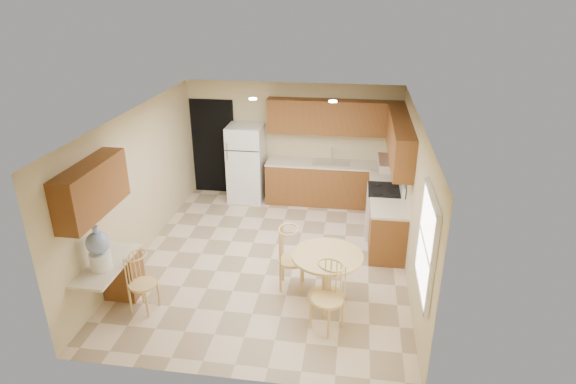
# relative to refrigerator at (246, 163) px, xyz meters

# --- Properties ---
(floor) EXTENTS (5.50, 5.50, 0.00)m
(floor) POSITION_rel_refrigerator_xyz_m (0.95, -2.40, -0.83)
(floor) COLOR beige
(floor) RESTS_ON ground
(ceiling) EXTENTS (4.50, 5.50, 0.02)m
(ceiling) POSITION_rel_refrigerator_xyz_m (0.95, -2.40, 1.67)
(ceiling) COLOR white
(ceiling) RESTS_ON wall_back
(wall_back) EXTENTS (4.50, 0.02, 2.50)m
(wall_back) POSITION_rel_refrigerator_xyz_m (0.95, 0.35, 0.42)
(wall_back) COLOR #C8B487
(wall_back) RESTS_ON floor
(wall_front) EXTENTS (4.50, 0.02, 2.50)m
(wall_front) POSITION_rel_refrigerator_xyz_m (0.95, -5.15, 0.42)
(wall_front) COLOR #C8B487
(wall_front) RESTS_ON floor
(wall_left) EXTENTS (0.02, 5.50, 2.50)m
(wall_left) POSITION_rel_refrigerator_xyz_m (-1.30, -2.40, 0.42)
(wall_left) COLOR #C8B487
(wall_left) RESTS_ON floor
(wall_right) EXTENTS (0.02, 5.50, 2.50)m
(wall_right) POSITION_rel_refrigerator_xyz_m (3.20, -2.40, 0.42)
(wall_right) COLOR #C8B487
(wall_right) RESTS_ON floor
(doorway) EXTENTS (0.90, 0.02, 2.10)m
(doorway) POSITION_rel_refrigerator_xyz_m (-0.80, 0.34, 0.22)
(doorway) COLOR black
(doorway) RESTS_ON floor
(base_cab_back) EXTENTS (2.75, 0.60, 0.87)m
(base_cab_back) POSITION_rel_refrigerator_xyz_m (1.83, 0.05, -0.39)
(base_cab_back) COLOR brown
(base_cab_back) RESTS_ON floor
(counter_back) EXTENTS (2.75, 0.63, 0.04)m
(counter_back) POSITION_rel_refrigerator_xyz_m (1.83, 0.05, 0.06)
(counter_back) COLOR beige
(counter_back) RESTS_ON base_cab_back
(base_cab_right_a) EXTENTS (0.60, 0.59, 0.87)m
(base_cab_right_a) POSITION_rel_refrigerator_xyz_m (2.90, -0.54, -0.39)
(base_cab_right_a) COLOR brown
(base_cab_right_a) RESTS_ON floor
(counter_right_a) EXTENTS (0.63, 0.59, 0.04)m
(counter_right_a) POSITION_rel_refrigerator_xyz_m (2.90, -0.54, 0.06)
(counter_right_a) COLOR beige
(counter_right_a) RESTS_ON base_cab_right_a
(base_cab_right_b) EXTENTS (0.60, 0.80, 0.87)m
(base_cab_right_b) POSITION_rel_refrigerator_xyz_m (2.90, -2.00, -0.39)
(base_cab_right_b) COLOR brown
(base_cab_right_b) RESTS_ON floor
(counter_right_b) EXTENTS (0.63, 0.80, 0.04)m
(counter_right_b) POSITION_rel_refrigerator_xyz_m (2.90, -2.00, 0.06)
(counter_right_b) COLOR beige
(counter_right_b) RESTS_ON base_cab_right_b
(upper_cab_back) EXTENTS (2.75, 0.33, 0.70)m
(upper_cab_back) POSITION_rel_refrigerator_xyz_m (1.83, 0.19, 1.02)
(upper_cab_back) COLOR brown
(upper_cab_back) RESTS_ON wall_back
(upper_cab_right) EXTENTS (0.33, 2.42, 0.70)m
(upper_cab_right) POSITION_rel_refrigerator_xyz_m (3.04, -1.19, 1.02)
(upper_cab_right) COLOR brown
(upper_cab_right) RESTS_ON wall_right
(upper_cab_left) EXTENTS (0.33, 1.40, 0.70)m
(upper_cab_left) POSITION_rel_refrigerator_xyz_m (-1.13, -4.00, 1.02)
(upper_cab_left) COLOR brown
(upper_cab_left) RESTS_ON wall_left
(sink) EXTENTS (0.78, 0.44, 0.01)m
(sink) POSITION_rel_refrigerator_xyz_m (1.80, 0.05, 0.09)
(sink) COLOR silver
(sink) RESTS_ON counter_back
(range_hood) EXTENTS (0.50, 0.76, 0.14)m
(range_hood) POSITION_rel_refrigerator_xyz_m (2.95, -1.22, 0.59)
(range_hood) COLOR silver
(range_hood) RESTS_ON upper_cab_right
(desk_pedestal) EXTENTS (0.48, 0.42, 0.72)m
(desk_pedestal) POSITION_rel_refrigerator_xyz_m (-1.05, -3.72, -0.47)
(desk_pedestal) COLOR brown
(desk_pedestal) RESTS_ON floor
(desk_top) EXTENTS (0.50, 1.20, 0.04)m
(desk_top) POSITION_rel_refrigerator_xyz_m (-1.05, -4.10, -0.08)
(desk_top) COLOR beige
(desk_top) RESTS_ON desk_pedestal
(window) EXTENTS (0.06, 1.12, 1.30)m
(window) POSITION_rel_refrigerator_xyz_m (3.18, -4.25, 0.67)
(window) COLOR white
(window) RESTS_ON wall_right
(can_light_a) EXTENTS (0.14, 0.14, 0.02)m
(can_light_a) POSITION_rel_refrigerator_xyz_m (0.45, -1.20, 1.66)
(can_light_a) COLOR white
(can_light_a) RESTS_ON ceiling
(can_light_b) EXTENTS (0.14, 0.14, 0.02)m
(can_light_b) POSITION_rel_refrigerator_xyz_m (1.85, -1.20, 1.66)
(can_light_b) COLOR white
(can_light_b) RESTS_ON ceiling
(refrigerator) EXTENTS (0.73, 0.71, 1.65)m
(refrigerator) POSITION_rel_refrigerator_xyz_m (0.00, 0.00, 0.00)
(refrigerator) COLOR white
(refrigerator) RESTS_ON floor
(stove) EXTENTS (0.65, 0.76, 1.09)m
(stove) POSITION_rel_refrigerator_xyz_m (2.88, -1.22, -0.36)
(stove) COLOR white
(stove) RESTS_ON floor
(dining_table) EXTENTS (1.03, 1.03, 0.76)m
(dining_table) POSITION_rel_refrigerator_xyz_m (1.97, -3.41, -0.33)
(dining_table) COLOR #E4BC72
(dining_table) RESTS_ON floor
(chair_table_a) EXTENTS (0.44, 0.57, 1.00)m
(chair_table_a) POSITION_rel_refrigerator_xyz_m (1.42, -3.26, -0.22)
(chair_table_a) COLOR #E4BC72
(chair_table_a) RESTS_ON floor
(chair_table_b) EXTENTS (0.43, 0.51, 0.97)m
(chair_table_b) POSITION_rel_refrigerator_xyz_m (2.02, -4.15, -0.23)
(chair_table_b) COLOR #E4BC72
(chair_table_b) RESTS_ON floor
(chair_desk) EXTENTS (0.39, 0.51, 0.89)m
(chair_desk) POSITION_rel_refrigerator_xyz_m (-0.60, -4.11, -0.29)
(chair_desk) COLOR #E4BC72
(chair_desk) RESTS_ON floor
(water_crock) EXTENTS (0.31, 0.31, 0.64)m
(water_crock) POSITION_rel_refrigerator_xyz_m (-1.05, -4.22, 0.24)
(water_crock) COLOR white
(water_crock) RESTS_ON desk_top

